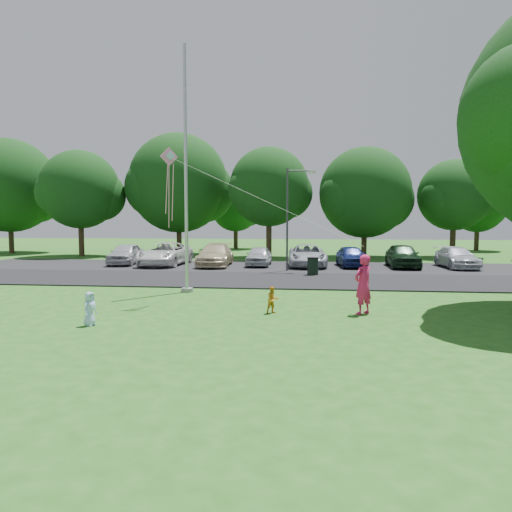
# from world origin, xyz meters

# --- Properties ---
(ground) EXTENTS (120.00, 120.00, 0.00)m
(ground) POSITION_xyz_m (0.00, 0.00, 0.00)
(ground) COLOR #215B18
(ground) RESTS_ON ground
(park_road) EXTENTS (60.00, 6.00, 0.06)m
(park_road) POSITION_xyz_m (0.00, 9.00, 0.03)
(park_road) COLOR black
(park_road) RESTS_ON ground
(parking_strip) EXTENTS (42.00, 7.00, 0.06)m
(parking_strip) POSITION_xyz_m (0.00, 15.50, 0.03)
(parking_strip) COLOR black
(parking_strip) RESTS_ON ground
(flagpole) EXTENTS (0.50, 0.50, 10.00)m
(flagpole) POSITION_xyz_m (-3.50, 5.00, 4.17)
(flagpole) COLOR #B7BABF
(flagpole) RESTS_ON ground
(street_lamp) EXTENTS (1.67, 0.23, 5.94)m
(street_lamp) POSITION_xyz_m (0.53, 13.01, 3.57)
(street_lamp) COLOR #3F3F44
(street_lamp) RESTS_ON ground
(trash_can) EXTENTS (0.63, 0.63, 0.99)m
(trash_can) POSITION_xyz_m (1.76, 11.16, 0.50)
(trash_can) COLOR black
(trash_can) RESTS_ON ground
(tree_row) EXTENTS (64.35, 11.94, 10.88)m
(tree_row) POSITION_xyz_m (1.59, 24.23, 5.71)
(tree_row) COLOR #332316
(tree_row) RESTS_ON ground
(horizon_trees) EXTENTS (77.46, 7.20, 7.02)m
(horizon_trees) POSITION_xyz_m (4.06, 33.88, 4.30)
(horizon_trees) COLOR #332316
(horizon_trees) RESTS_ON ground
(parked_cars) EXTENTS (23.12, 5.53, 1.48)m
(parked_cars) POSITION_xyz_m (-0.88, 15.59, 0.76)
(parked_cars) COLOR silver
(parked_cars) RESTS_ON ground
(woman) EXTENTS (0.81, 0.80, 1.90)m
(woman) POSITION_xyz_m (3.20, 1.21, 0.95)
(woman) COLOR #D51C59
(woman) RESTS_ON ground
(child_yellow) EXTENTS (0.53, 0.50, 0.87)m
(child_yellow) POSITION_xyz_m (0.36, 1.02, 0.43)
(child_yellow) COLOR orange
(child_yellow) RESTS_ON ground
(child_blue) EXTENTS (0.39, 0.52, 0.96)m
(child_blue) POSITION_xyz_m (-4.64, -1.26, 0.48)
(child_blue) COLOR #A6C6FE
(child_blue) RESTS_ON ground
(kite) EXTENTS (6.84, 1.34, 3.35)m
(kite) POSITION_xyz_m (-3.21, 2.24, 4.70)
(kite) COLOR pink
(kite) RESTS_ON ground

